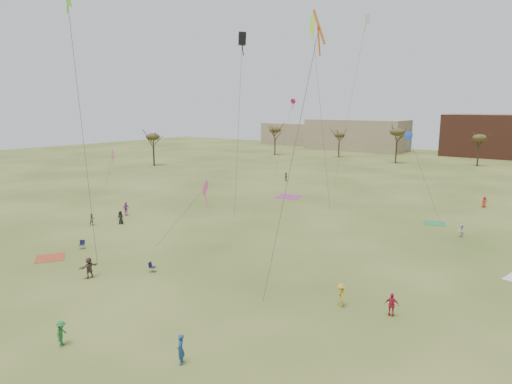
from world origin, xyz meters
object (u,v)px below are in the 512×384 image
Objects in this scene: flyer_near_center at (62,333)px; spectator_fore_a at (392,305)px; flyer_near_right at (181,349)px; camp_chair_left at (82,246)px; camp_chair_center at (152,269)px.

spectator_fore_a reaches higher than flyer_near_center.
flyer_near_center is at bearing -107.93° from flyer_near_right.
spectator_fore_a is 31.07m from camp_chair_left.
camp_chair_left is 10.87m from camp_chair_center.
flyer_near_right is 24.92m from camp_chair_left.
spectator_fore_a is at bearing -97.75° from camp_chair_center.
camp_chair_center is at bearing -45.24° from camp_chair_left.
flyer_near_right is at bearing -144.43° from camp_chair_center.
camp_chair_left is 1.00× the size of camp_chair_center.
camp_chair_center is (-19.91, -4.25, -0.57)m from spectator_fore_a.
spectator_fore_a is (7.43, 12.87, -0.05)m from flyer_near_right.
flyer_near_center is 12.67m from camp_chair_center.
camp_chair_center is (10.87, -0.07, 0.00)m from camp_chair_left.
spectator_fore_a is 1.91× the size of camp_chair_left.
flyer_near_right is at bearing -65.27° from camp_chair_left.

